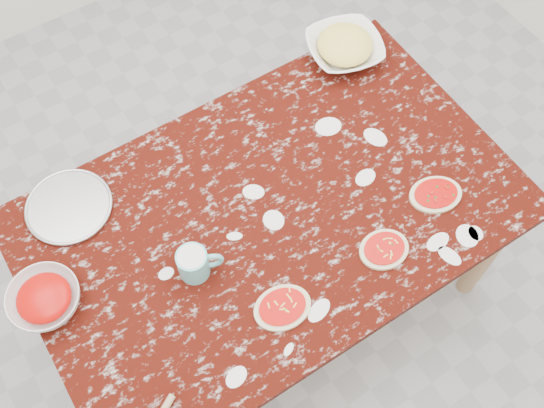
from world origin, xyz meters
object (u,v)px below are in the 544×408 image
Objects in this scene: flour_mug at (195,263)px; worktable at (272,223)px; pizza_tray at (69,207)px; cheese_bowl at (344,48)px; sauce_bowl at (45,300)px.

worktable is at bearing 9.04° from flour_mug.
cheese_bowl is at bearing 2.50° from pizza_tray.
sauce_bowl is 1.58× the size of flour_mug.
flour_mug is at bearing -19.02° from sauce_bowl.
worktable is 5.76× the size of pizza_tray.
pizza_tray is 1.01× the size of cheese_bowl.
worktable is 5.82× the size of cheese_bowl.
cheese_bowl is at bearing 13.55° from sauce_bowl.
pizza_tray is (-0.55, 0.37, 0.09)m from worktable.
flour_mug is (0.24, -0.42, 0.05)m from pizza_tray.
flour_mug is at bearing -60.05° from pizza_tray.
worktable is at bearing -33.78° from pizza_tray.
sauce_bowl is 1.37m from cheese_bowl.
cheese_bowl reaches higher than worktable.
cheese_bowl is at bearing 27.49° from flour_mug.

